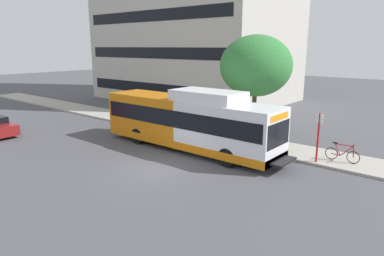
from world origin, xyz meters
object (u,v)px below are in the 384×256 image
object	(u,v)px
transit_bus	(189,122)
bicycle_parked	(342,154)
street_tree_near_stop	(256,66)
bus_stop_sign_pole	(318,134)

from	to	relation	value
transit_bus	bicycle_parked	size ratio (longest dim) A/B	6.96
street_tree_near_stop	bicycle_parked	bearing A→B (deg)	-101.11
bus_stop_sign_pole	street_tree_near_stop	bearing A→B (deg)	67.18
transit_bus	street_tree_near_stop	world-z (taller)	street_tree_near_stop
bus_stop_sign_pole	bicycle_parked	bearing A→B (deg)	-48.10
bus_stop_sign_pole	bicycle_parked	distance (m)	1.75
transit_bus	bicycle_parked	distance (m)	8.57
street_tree_near_stop	transit_bus	bearing A→B (deg)	155.75
bus_stop_sign_pole	bicycle_parked	world-z (taller)	bus_stop_sign_pole
transit_bus	bicycle_parked	xyz separation A→B (m)	(3.08, -7.92, -1.14)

